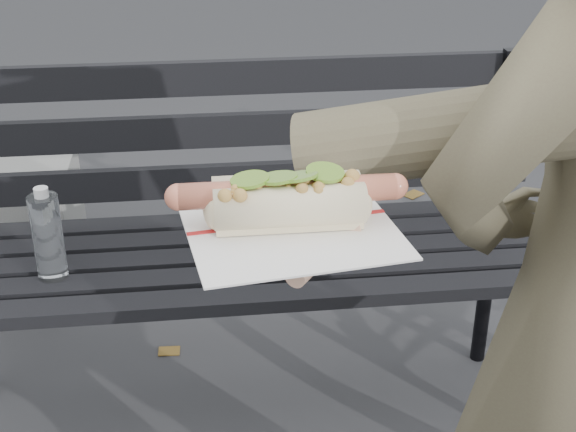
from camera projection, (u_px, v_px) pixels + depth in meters
park_bench at (233, 222)px, 1.87m from camera, size 1.50×0.44×0.88m
held_hotdog at (474, 144)px, 0.82m from camera, size 0.64×0.32×0.20m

